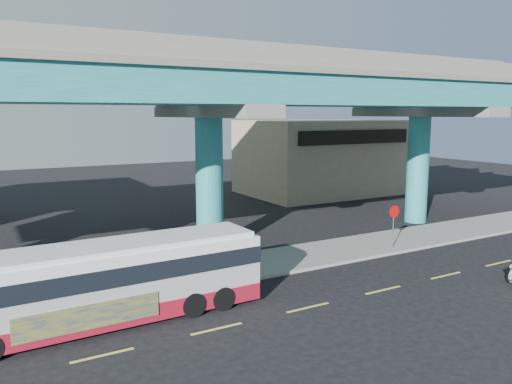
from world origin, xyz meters
TOP-DOWN VIEW (x-y plane):
  - ground at (0.00, 0.00)m, footprint 120.00×120.00m
  - sidewalk at (0.00, 5.50)m, footprint 70.00×4.00m
  - lane_markings at (-0.00, -0.30)m, footprint 58.00×0.12m
  - viaduct at (-0.00, 9.11)m, footprint 52.00×12.40m
  - building_beige at (18.00, 22.98)m, footprint 14.00×10.23m
  - transit_bus at (-7.18, 2.15)m, footprint 11.65×2.78m
  - stop_sign at (9.01, 4.18)m, footprint 0.73×0.08m

SIDE VIEW (x-z plane):
  - ground at x=0.00m, z-range 0.00..0.00m
  - lane_markings at x=0.00m, z-range 0.00..0.01m
  - sidewalk at x=0.00m, z-range 0.00..0.15m
  - transit_bus at x=-7.18m, z-range 0.14..3.11m
  - stop_sign at x=9.01m, z-range 0.68..3.12m
  - building_beige at x=18.00m, z-range 0.01..7.01m
  - viaduct at x=0.00m, z-range 3.29..14.99m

